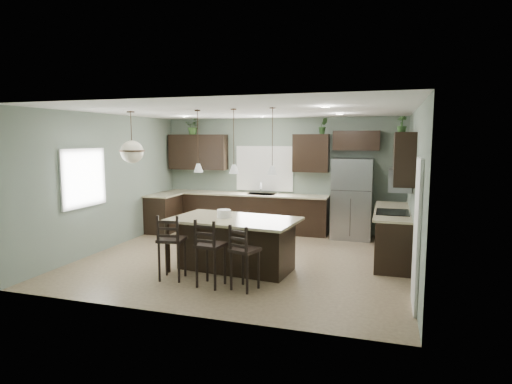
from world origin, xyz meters
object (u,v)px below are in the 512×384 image
object	(u,v)px
refrigerator	(352,199)
bar_stool_center	(211,253)
bar_stool_left	(172,247)
plant_back_left	(193,126)
kitchen_island	(234,245)
serving_dish	(224,214)
bar_stool_right	(245,257)

from	to	relation	value
refrigerator	bar_stool_center	bearing A→B (deg)	-114.46
bar_stool_left	plant_back_left	size ratio (longest dim) A/B	2.59
refrigerator	kitchen_island	xyz separation A→B (m)	(-1.74, -3.12, -0.46)
refrigerator	kitchen_island	bearing A→B (deg)	-119.16
refrigerator	serving_dish	distance (m)	3.66
kitchen_island	plant_back_left	size ratio (longest dim) A/B	5.14
refrigerator	serving_dish	bearing A→B (deg)	-122.05
bar_stool_left	bar_stool_right	bearing A→B (deg)	-13.53
kitchen_island	plant_back_left	xyz separation A→B (m)	(-2.32, 3.30, 2.15)
kitchen_island	bar_stool_center	world-z (taller)	bar_stool_center
bar_stool_left	bar_stool_center	distance (m)	0.74
bar_stool_left	kitchen_island	bearing A→B (deg)	34.19
plant_back_left	bar_stool_right	bearing A→B (deg)	-55.98
kitchen_island	bar_stool_right	distance (m)	0.99
bar_stool_right	plant_back_left	world-z (taller)	plant_back_left
serving_dish	bar_stool_center	xyz separation A→B (m)	(0.13, -0.89, -0.46)
refrigerator	bar_stool_right	world-z (taller)	refrigerator
serving_dish	bar_stool_center	size ratio (longest dim) A/B	0.22
kitchen_island	bar_stool_left	xyz separation A→B (m)	(-0.81, -0.75, 0.08)
serving_dish	bar_stool_left	bearing A→B (deg)	-128.34
bar_stool_center	bar_stool_left	bearing A→B (deg)	177.22
bar_stool_right	kitchen_island	bearing A→B (deg)	136.97
kitchen_island	plant_back_left	world-z (taller)	plant_back_left
plant_back_left	kitchen_island	bearing A→B (deg)	-54.87
refrigerator	kitchen_island	world-z (taller)	refrigerator
bar_stool_center	plant_back_left	distance (m)	5.16
bar_stool_center	plant_back_left	bearing A→B (deg)	124.73
serving_dish	plant_back_left	world-z (taller)	plant_back_left
kitchen_island	bar_stool_center	xyz separation A→B (m)	(-0.07, -0.87, 0.08)
bar_stool_left	bar_stool_right	world-z (taller)	bar_stool_left
bar_stool_center	serving_dish	bearing A→B (deg)	104.47
refrigerator	serving_dish	world-z (taller)	refrigerator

